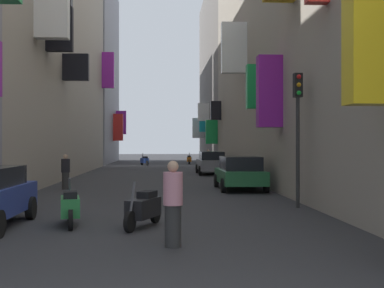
{
  "coord_description": "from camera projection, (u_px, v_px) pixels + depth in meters",
  "views": [
    {
      "loc": [
        0.36,
        -4.02,
        1.99
      ],
      "look_at": [
        2.55,
        33.88,
        2.0
      ],
      "focal_mm": 48.1,
      "sensor_mm": 36.0,
      "label": 1
    }
  ],
  "objects": [
    {
      "name": "scooter_blue",
      "position": [
        145.0,
        160.0,
        47.98
      ],
      "size": [
        0.83,
        1.86,
        1.13
      ],
      "color": "#2D4CAD",
      "rests_on": "ground"
    },
    {
      "name": "pedestrian_near_right",
      "position": [
        208.0,
        160.0,
        39.91
      ],
      "size": [
        0.53,
        0.53,
        1.58
      ],
      "color": "black",
      "rests_on": "ground"
    },
    {
      "name": "scooter_black",
      "position": [
        144.0,
        208.0,
        12.26
      ],
      "size": [
        0.85,
        1.87,
        1.13
      ],
      "color": "black",
      "rests_on": "ground"
    },
    {
      "name": "pedestrian_crossing",
      "position": [
        173.0,
        204.0,
        9.93
      ],
      "size": [
        0.54,
        0.54,
        1.67
      ],
      "color": "#2E2E2E",
      "rests_on": "ground"
    },
    {
      "name": "scooter_green",
      "position": [
        70.0,
        207.0,
        12.53
      ],
      "size": [
        0.66,
        1.94,
        1.13
      ],
      "color": "#287F3D",
      "rests_on": "ground"
    },
    {
      "name": "pedestrian_near_left",
      "position": [
        66.0,
        172.0,
        22.58
      ],
      "size": [
        0.51,
        0.51,
        1.54
      ],
      "color": "#313131",
      "rests_on": "ground"
    },
    {
      "name": "building_right_mid_a",
      "position": [
        285.0,
        28.0,
        32.03
      ],
      "size": [
        7.39,
        21.67,
        18.55
      ],
      "color": "#9E9384",
      "rests_on": "ground"
    },
    {
      "name": "building_left_far",
      "position": [
        85.0,
        72.0,
        55.44
      ],
      "size": [
        7.16,
        16.01,
        19.53
      ],
      "color": "gray",
      "rests_on": "ground"
    },
    {
      "name": "traffic_light_near_corner",
      "position": [
        298.0,
        116.0,
        16.05
      ],
      "size": [
        0.26,
        0.34,
        4.21
      ],
      "color": "#2D2D2D",
      "rests_on": "ground"
    },
    {
      "name": "parked_car_green",
      "position": [
        240.0,
        172.0,
        22.32
      ],
      "size": [
        1.95,
        4.23,
        1.46
      ],
      "color": "#236638",
      "rests_on": "ground"
    },
    {
      "name": "parked_car_grey",
      "position": [
        211.0,
        162.0,
        33.92
      ],
      "size": [
        1.85,
        4.47,
        1.5
      ],
      "color": "slate",
      "rests_on": "ground"
    },
    {
      "name": "building_right_mid_b",
      "position": [
        236.0,
        76.0,
        53.6
      ],
      "size": [
        7.33,
        21.54,
        18.32
      ],
      "color": "slate",
      "rests_on": "ground"
    },
    {
      "name": "ground_plane",
      "position": [
        157.0,
        174.0,
        33.94
      ],
      "size": [
        140.0,
        140.0,
        0.0
      ],
      "primitive_type": "plane",
      "color": "#2D2D30"
    },
    {
      "name": "building_left_mid_a",
      "position": [
        27.0,
        20.0,
        31.67
      ],
      "size": [
        7.39,
        29.34,
        19.26
      ],
      "color": "#9E9384",
      "rests_on": "ground"
    },
    {
      "name": "scooter_orange",
      "position": [
        189.0,
        159.0,
        51.38
      ],
      "size": [
        0.54,
        1.95,
        1.13
      ],
      "color": "orange",
      "rests_on": "ground"
    }
  ]
}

